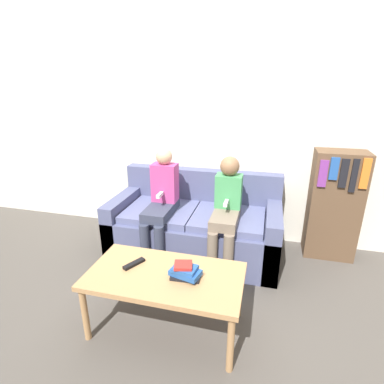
{
  "coord_description": "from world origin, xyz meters",
  "views": [
    {
      "loc": [
        0.66,
        -2.17,
        1.68
      ],
      "look_at": [
        0.0,
        0.38,
        0.71
      ],
      "focal_mm": 28.0,
      "sensor_mm": 36.0,
      "label": 1
    }
  ],
  "objects_px": {
    "tv_remote": "(134,264)",
    "bookshelf": "(334,205)",
    "person_right": "(226,209)",
    "couch": "(195,227)",
    "coffee_table": "(165,280)",
    "person_left": "(161,201)"
  },
  "relations": [
    {
      "from": "tv_remote",
      "to": "bookshelf",
      "type": "distance_m",
      "value": 2.02
    },
    {
      "from": "person_right",
      "to": "tv_remote",
      "type": "distance_m",
      "value": 0.99
    },
    {
      "from": "couch",
      "to": "coffee_table",
      "type": "xyz_separation_m",
      "value": [
        0.05,
        -1.06,
        0.12
      ]
    },
    {
      "from": "couch",
      "to": "tv_remote",
      "type": "height_order",
      "value": "couch"
    },
    {
      "from": "coffee_table",
      "to": "person_right",
      "type": "bearing_deg",
      "value": 71.81
    },
    {
      "from": "coffee_table",
      "to": "person_right",
      "type": "relative_size",
      "value": 1.01
    },
    {
      "from": "couch",
      "to": "coffee_table",
      "type": "relative_size",
      "value": 1.57
    },
    {
      "from": "person_left",
      "to": "tv_remote",
      "type": "xyz_separation_m",
      "value": [
        0.09,
        -0.83,
        -0.15
      ]
    },
    {
      "from": "person_right",
      "to": "bookshelf",
      "type": "xyz_separation_m",
      "value": [
        1.0,
        0.49,
        -0.06
      ]
    },
    {
      "from": "person_left",
      "to": "couch",
      "type": "bearing_deg",
      "value": 32.95
    },
    {
      "from": "couch",
      "to": "person_right",
      "type": "relative_size",
      "value": 1.58
    },
    {
      "from": "person_left",
      "to": "person_right",
      "type": "bearing_deg",
      "value": -0.25
    },
    {
      "from": "couch",
      "to": "person_right",
      "type": "xyz_separation_m",
      "value": [
        0.34,
        -0.19,
        0.32
      ]
    },
    {
      "from": "bookshelf",
      "to": "person_left",
      "type": "bearing_deg",
      "value": -163.37
    },
    {
      "from": "couch",
      "to": "bookshelf",
      "type": "height_order",
      "value": "bookshelf"
    },
    {
      "from": "coffee_table",
      "to": "person_left",
      "type": "relative_size",
      "value": 0.97
    },
    {
      "from": "coffee_table",
      "to": "person_left",
      "type": "bearing_deg",
      "value": 111.25
    },
    {
      "from": "person_right",
      "to": "bookshelf",
      "type": "distance_m",
      "value": 1.11
    },
    {
      "from": "coffee_table",
      "to": "bookshelf",
      "type": "height_order",
      "value": "bookshelf"
    },
    {
      "from": "person_right",
      "to": "couch",
      "type": "bearing_deg",
      "value": 150.22
    },
    {
      "from": "person_left",
      "to": "tv_remote",
      "type": "height_order",
      "value": "person_left"
    },
    {
      "from": "tv_remote",
      "to": "bookshelf",
      "type": "height_order",
      "value": "bookshelf"
    }
  ]
}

